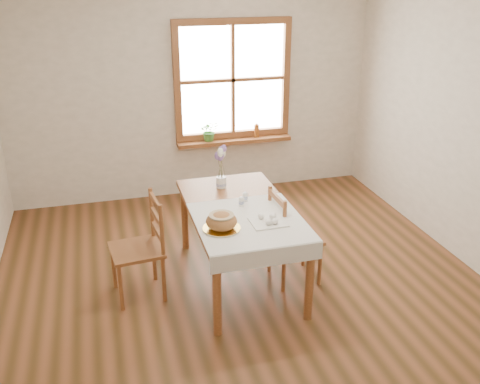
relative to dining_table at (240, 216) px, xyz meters
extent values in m
plane|color=brown|center=(0.00, -0.30, -0.66)|extent=(5.00, 5.00, 0.00)
cube|color=white|center=(0.00, 2.20, 0.64)|extent=(4.50, 0.10, 2.60)
cube|color=white|center=(0.00, -2.80, 0.64)|extent=(4.50, 0.10, 2.60)
cube|color=#99582F|center=(0.50, 2.16, 1.48)|extent=(1.46, 0.08, 0.08)
cube|color=#99582F|center=(0.50, 2.16, 0.10)|extent=(1.46, 0.08, 0.08)
cube|color=#99582F|center=(-0.19, 2.16, 0.79)|extent=(0.08, 0.08, 1.30)
cube|color=#99582F|center=(1.19, 2.16, 0.79)|extent=(0.08, 0.08, 1.30)
cube|color=#99582F|center=(0.50, 2.16, 0.79)|extent=(0.04, 0.06, 1.30)
cube|color=#99582F|center=(0.50, 2.16, 0.79)|extent=(1.30, 0.06, 0.04)
cube|color=white|center=(0.50, 2.19, 0.79)|extent=(1.30, 0.01, 1.30)
cube|color=#99582F|center=(0.50, 2.10, 0.03)|extent=(1.46, 0.20, 0.05)
cube|color=#99582F|center=(0.00, 0.00, 0.06)|extent=(0.90, 1.60, 0.05)
cylinder|color=#99582F|center=(-0.39, -0.74, -0.31)|extent=(0.07, 0.07, 0.70)
cylinder|color=#99582F|center=(0.39, -0.74, -0.31)|extent=(0.07, 0.07, 0.70)
cylinder|color=#99582F|center=(-0.39, 0.74, -0.31)|extent=(0.07, 0.07, 0.70)
cylinder|color=#99582F|center=(0.39, 0.74, -0.31)|extent=(0.07, 0.07, 0.70)
cube|color=silver|center=(0.00, -0.30, 0.09)|extent=(0.91, 0.99, 0.01)
cylinder|color=white|center=(-0.26, -0.40, 0.10)|extent=(0.32, 0.32, 0.02)
ellipsoid|color=#AE6F3D|center=(-0.26, -0.40, 0.18)|extent=(0.26, 0.26, 0.14)
cube|color=silver|center=(0.14, -0.38, 0.10)|extent=(0.30, 0.25, 0.01)
cylinder|color=white|center=(0.01, 0.00, 0.14)|extent=(0.06, 0.06, 0.09)
cylinder|color=white|center=(0.07, 0.10, 0.14)|extent=(0.06, 0.06, 0.09)
cylinder|color=white|center=(-0.06, 0.48, 0.14)|extent=(0.11, 0.11, 0.11)
imported|color=#3C7930|center=(0.18, 2.10, 0.15)|extent=(0.23, 0.25, 0.20)
cylinder|color=#A1551D|center=(0.79, 2.10, 0.14)|extent=(0.07, 0.07, 0.18)
camera|label=1|loc=(-1.15, -4.20, 2.09)|focal=40.00mm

